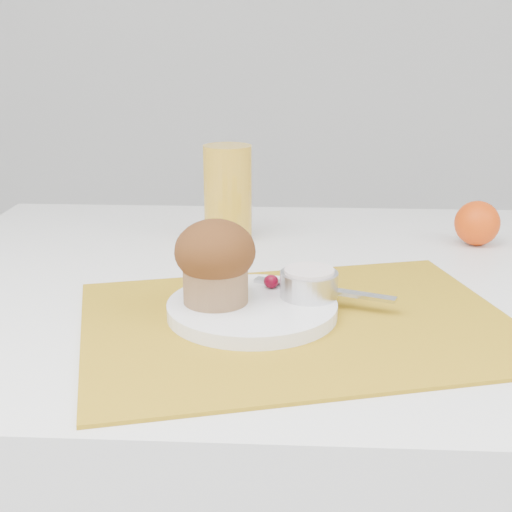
# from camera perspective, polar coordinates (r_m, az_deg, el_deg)

# --- Properties ---
(placemat) EXTENTS (0.56, 0.47, 0.00)m
(placemat) POSITION_cam_1_polar(r_m,az_deg,el_deg) (0.81, 3.43, -5.36)
(placemat) COLOR #B48719
(placemat) RESTS_ON table
(plate) EXTENTS (0.20, 0.20, 0.02)m
(plate) POSITION_cam_1_polar(r_m,az_deg,el_deg) (0.82, -0.31, -4.23)
(plate) COLOR white
(plate) RESTS_ON placemat
(ramekin) EXTENTS (0.07, 0.07, 0.03)m
(ramekin) POSITION_cam_1_polar(r_m,az_deg,el_deg) (0.83, 4.26, -2.27)
(ramekin) COLOR silver
(ramekin) RESTS_ON plate
(cream) EXTENTS (0.06, 0.06, 0.01)m
(cream) POSITION_cam_1_polar(r_m,az_deg,el_deg) (0.83, 4.28, -1.29)
(cream) COLOR silver
(cream) RESTS_ON ramekin
(raspberry_near) EXTENTS (0.02, 0.02, 0.02)m
(raspberry_near) POSITION_cam_1_polar(r_m,az_deg,el_deg) (0.86, 1.22, -2.04)
(raspberry_near) COLOR #500212
(raspberry_near) RESTS_ON plate
(raspberry_far) EXTENTS (0.02, 0.02, 0.02)m
(raspberry_far) POSITION_cam_1_polar(r_m,az_deg,el_deg) (0.84, 2.97, -2.42)
(raspberry_far) COLOR #5C0218
(raspberry_far) RESTS_ON plate
(butter_knife) EXTENTS (0.17, 0.08, 0.00)m
(butter_knife) POSITION_cam_1_polar(r_m,az_deg,el_deg) (0.85, 5.40, -2.68)
(butter_knife) COLOR silver
(butter_knife) RESTS_ON plate
(orange) EXTENTS (0.07, 0.07, 0.07)m
(orange) POSITION_cam_1_polar(r_m,az_deg,el_deg) (1.14, 17.27, 2.52)
(orange) COLOR #EA4708
(orange) RESTS_ON table
(juice_glass) EXTENTS (0.09, 0.09, 0.15)m
(juice_glass) POSITION_cam_1_polar(r_m,az_deg,el_deg) (1.11, -2.27, 5.02)
(juice_glass) COLOR gold
(juice_glass) RESTS_ON table
(muffin) EXTENTS (0.09, 0.09, 0.10)m
(muffin) POSITION_cam_1_polar(r_m,az_deg,el_deg) (0.80, -3.29, -0.34)
(muffin) COLOR #916A46
(muffin) RESTS_ON plate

